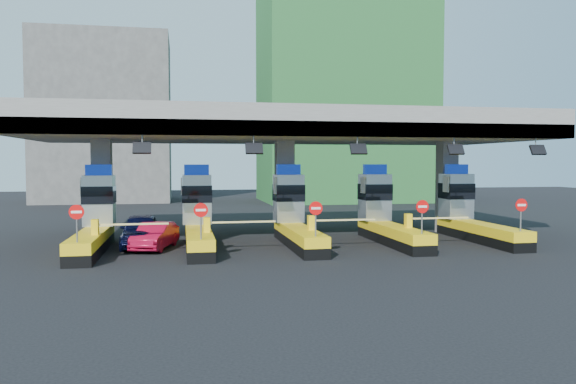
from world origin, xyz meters
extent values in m
plane|color=black|center=(0.00, 0.00, 0.00)|extent=(120.00, 120.00, 0.00)
cube|color=slate|center=(0.00, 3.00, 6.25)|extent=(28.00, 12.00, 1.50)
cube|color=#4C4C49|center=(0.00, -2.70, 5.85)|extent=(28.00, 0.60, 0.70)
cube|color=slate|center=(-10.00, 3.00, 2.75)|extent=(1.00, 1.00, 5.50)
cube|color=slate|center=(0.00, 3.00, 2.75)|extent=(1.00, 1.00, 5.50)
cube|color=slate|center=(10.00, 3.00, 2.75)|extent=(1.00, 1.00, 5.50)
cylinder|color=slate|center=(-7.50, -2.70, 5.25)|extent=(0.06, 0.06, 0.50)
cube|color=black|center=(-7.50, -2.90, 4.90)|extent=(0.80, 0.38, 0.54)
cylinder|color=slate|center=(-2.50, -2.70, 5.25)|extent=(0.06, 0.06, 0.50)
cube|color=black|center=(-2.50, -2.90, 4.90)|extent=(0.80, 0.38, 0.54)
cylinder|color=slate|center=(2.50, -2.70, 5.25)|extent=(0.06, 0.06, 0.50)
cube|color=black|center=(2.50, -2.90, 4.90)|extent=(0.80, 0.38, 0.54)
cylinder|color=slate|center=(7.50, -2.70, 5.25)|extent=(0.06, 0.06, 0.50)
cube|color=black|center=(7.50, -2.90, 4.90)|extent=(0.80, 0.38, 0.54)
cylinder|color=slate|center=(12.00, -2.70, 5.25)|extent=(0.06, 0.06, 0.50)
cube|color=black|center=(12.00, -2.90, 4.90)|extent=(0.80, 0.38, 0.54)
cube|color=black|center=(-10.00, -1.00, 0.25)|extent=(1.20, 8.00, 0.50)
cube|color=#E5B70C|center=(-10.00, -1.00, 0.75)|extent=(1.20, 8.00, 0.50)
cube|color=#9EA3A8|center=(-10.00, 1.80, 2.30)|extent=(1.50, 1.50, 2.60)
cube|color=black|center=(-10.00, 1.78, 2.60)|extent=(1.56, 1.56, 0.90)
cube|color=#0C2DBF|center=(-10.00, 1.80, 3.88)|extent=(1.30, 0.35, 0.55)
cube|color=white|center=(-10.80, 1.50, 3.00)|extent=(0.06, 0.70, 0.90)
cylinder|color=slate|center=(-10.00, -4.60, 1.65)|extent=(0.07, 0.07, 1.30)
cylinder|color=red|center=(-10.00, -4.63, 2.25)|extent=(0.60, 0.04, 0.60)
cube|color=white|center=(-10.00, -4.65, 2.25)|extent=(0.42, 0.02, 0.10)
cube|color=#E5B70C|center=(-9.65, -2.20, 1.35)|extent=(0.30, 0.35, 0.70)
cube|color=white|center=(-8.00, -2.20, 1.45)|extent=(3.20, 0.08, 0.08)
cube|color=black|center=(-5.00, -1.00, 0.25)|extent=(1.20, 8.00, 0.50)
cube|color=#E5B70C|center=(-5.00, -1.00, 0.75)|extent=(1.20, 8.00, 0.50)
cube|color=#9EA3A8|center=(-5.00, 1.80, 2.30)|extent=(1.50, 1.50, 2.60)
cube|color=black|center=(-5.00, 1.78, 2.60)|extent=(1.56, 1.56, 0.90)
cube|color=#0C2DBF|center=(-5.00, 1.80, 3.88)|extent=(1.30, 0.35, 0.55)
cube|color=white|center=(-5.80, 1.50, 3.00)|extent=(0.06, 0.70, 0.90)
cylinder|color=slate|center=(-5.00, -4.60, 1.65)|extent=(0.07, 0.07, 1.30)
cylinder|color=red|center=(-5.00, -4.63, 2.25)|extent=(0.60, 0.04, 0.60)
cube|color=white|center=(-5.00, -4.65, 2.25)|extent=(0.42, 0.02, 0.10)
cube|color=#E5B70C|center=(-4.65, -2.20, 1.35)|extent=(0.30, 0.35, 0.70)
cube|color=white|center=(-3.00, -2.20, 1.45)|extent=(3.20, 0.08, 0.08)
cube|color=black|center=(0.00, -1.00, 0.25)|extent=(1.20, 8.00, 0.50)
cube|color=#E5B70C|center=(0.00, -1.00, 0.75)|extent=(1.20, 8.00, 0.50)
cube|color=#9EA3A8|center=(0.00, 1.80, 2.30)|extent=(1.50, 1.50, 2.60)
cube|color=black|center=(0.00, 1.78, 2.60)|extent=(1.56, 1.56, 0.90)
cube|color=#0C2DBF|center=(0.00, 1.80, 3.88)|extent=(1.30, 0.35, 0.55)
cube|color=white|center=(-0.80, 1.50, 3.00)|extent=(0.06, 0.70, 0.90)
cylinder|color=slate|center=(0.00, -4.60, 1.65)|extent=(0.07, 0.07, 1.30)
cylinder|color=red|center=(0.00, -4.63, 2.25)|extent=(0.60, 0.04, 0.60)
cube|color=white|center=(0.00, -4.65, 2.25)|extent=(0.42, 0.02, 0.10)
cube|color=#E5B70C|center=(0.35, -2.20, 1.35)|extent=(0.30, 0.35, 0.70)
cube|color=white|center=(2.00, -2.20, 1.45)|extent=(3.20, 0.08, 0.08)
cube|color=black|center=(5.00, -1.00, 0.25)|extent=(1.20, 8.00, 0.50)
cube|color=#E5B70C|center=(5.00, -1.00, 0.75)|extent=(1.20, 8.00, 0.50)
cube|color=#9EA3A8|center=(5.00, 1.80, 2.30)|extent=(1.50, 1.50, 2.60)
cube|color=black|center=(5.00, 1.78, 2.60)|extent=(1.56, 1.56, 0.90)
cube|color=#0C2DBF|center=(5.00, 1.80, 3.88)|extent=(1.30, 0.35, 0.55)
cube|color=white|center=(4.20, 1.50, 3.00)|extent=(0.06, 0.70, 0.90)
cylinder|color=slate|center=(5.00, -4.60, 1.65)|extent=(0.07, 0.07, 1.30)
cylinder|color=red|center=(5.00, -4.63, 2.25)|extent=(0.60, 0.04, 0.60)
cube|color=white|center=(5.00, -4.65, 2.25)|extent=(0.42, 0.02, 0.10)
cube|color=#E5B70C|center=(5.35, -2.20, 1.35)|extent=(0.30, 0.35, 0.70)
cube|color=white|center=(7.00, -2.20, 1.45)|extent=(3.20, 0.08, 0.08)
cube|color=black|center=(10.00, -1.00, 0.25)|extent=(1.20, 8.00, 0.50)
cube|color=#E5B70C|center=(10.00, -1.00, 0.75)|extent=(1.20, 8.00, 0.50)
cube|color=#9EA3A8|center=(10.00, 1.80, 2.30)|extent=(1.50, 1.50, 2.60)
cube|color=black|center=(10.00, 1.78, 2.60)|extent=(1.56, 1.56, 0.90)
cube|color=#0C2DBF|center=(10.00, 1.80, 3.88)|extent=(1.30, 0.35, 0.55)
cube|color=white|center=(9.20, 1.50, 3.00)|extent=(0.06, 0.70, 0.90)
cylinder|color=slate|center=(10.00, -4.60, 1.65)|extent=(0.07, 0.07, 1.30)
cylinder|color=red|center=(10.00, -4.63, 2.25)|extent=(0.60, 0.04, 0.60)
cube|color=white|center=(10.00, -4.65, 2.25)|extent=(0.42, 0.02, 0.10)
cube|color=#E5B70C|center=(10.35, -2.20, 1.35)|extent=(0.30, 0.35, 0.70)
cube|color=white|center=(12.00, -2.20, 1.45)|extent=(3.20, 0.08, 0.08)
cube|color=#1E5926|center=(12.00, 32.00, 14.00)|extent=(18.00, 12.00, 28.00)
cube|color=#4C4C49|center=(-14.00, 36.00, 9.00)|extent=(14.00, 10.00, 18.00)
imported|color=black|center=(-7.82, 0.60, 0.83)|extent=(2.11, 4.93, 1.66)
imported|color=#B10D30|center=(-7.10, -0.35, 0.65)|extent=(2.36, 4.20, 1.31)
camera|label=1|loc=(-5.79, -28.54, 4.25)|focal=35.00mm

